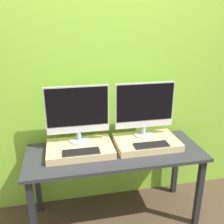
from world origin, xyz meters
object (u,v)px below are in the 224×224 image
at_px(keyboard_left, 81,152).
at_px(monitor_right, 145,107).
at_px(monitor_left, 78,112).
at_px(keyboard_right, 151,145).

distance_m(keyboard_left, monitor_right, 0.73).
distance_m(monitor_left, keyboard_left, 0.36).
xyz_separation_m(monitor_left, monitor_right, (0.63, 0.00, 0.00)).
distance_m(keyboard_left, keyboard_right, 0.63).
relative_size(keyboard_left, keyboard_right, 1.00).
distance_m(monitor_left, monitor_right, 0.63).
bearing_deg(keyboard_left, monitor_left, 90.00).
bearing_deg(keyboard_right, monitor_right, 90.00).
bearing_deg(keyboard_right, keyboard_left, 180.00).
height_order(keyboard_left, monitor_right, monitor_right).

